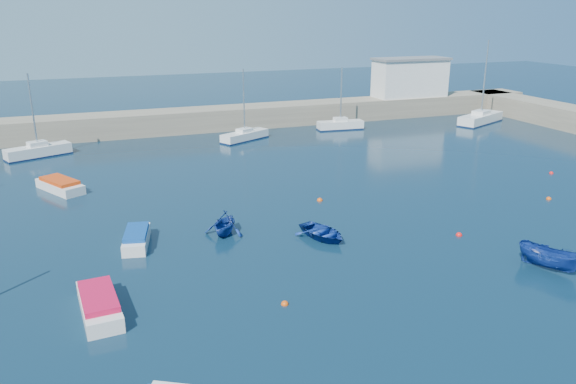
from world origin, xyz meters
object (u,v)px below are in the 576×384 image
object	(u,v)px
sailboat_8	(481,118)
motorboat_1	(137,238)
motorboat_0	(99,304)
dinghy_right	(550,258)
sailboat_5	(38,151)
harbor_office	(410,78)
motorboat_2	(60,185)
dinghy_center	(323,233)
sailboat_7	(340,125)
dinghy_left	(224,223)
sailboat_6	(245,136)

from	to	relation	value
sailboat_8	motorboat_1	world-z (taller)	sailboat_8
motorboat_0	dinghy_right	world-z (taller)	dinghy_right
sailboat_5	motorboat_1	distance (m)	27.19
harbor_office	motorboat_0	distance (m)	60.47
harbor_office	motorboat_2	bearing A→B (deg)	-156.17
motorboat_1	dinghy_right	world-z (taller)	dinghy_right
motorboat_1	dinghy_center	distance (m)	11.85
sailboat_7	dinghy_center	distance (m)	35.07
dinghy_center	dinghy_left	size ratio (longest dim) A/B	1.24
harbor_office	sailboat_7	world-z (taller)	harbor_office
sailboat_6	dinghy_center	distance (m)	29.61
sailboat_8	motorboat_2	xyz separation A→B (m)	(-51.14, -11.50, -0.19)
harbor_office	motorboat_1	xyz separation A→B (m)	(-40.91, -33.74, -4.64)
harbor_office	sailboat_5	size ratio (longest dim) A/B	1.20
dinghy_left	dinghy_right	distance (m)	19.82
sailboat_6	sailboat_7	xyz separation A→B (m)	(12.81, 1.69, 0.05)
sailboat_6	motorboat_2	size ratio (longest dim) A/B	1.55
sailboat_5	motorboat_0	xyz separation A→B (m)	(4.17, -34.29, -0.13)
sailboat_5	dinghy_center	bearing A→B (deg)	-170.62
motorboat_1	motorboat_2	bearing A→B (deg)	120.81
sailboat_5	sailboat_7	xyz separation A→B (m)	(34.43, 1.67, -0.04)
sailboat_7	motorboat_0	distance (m)	47.00
motorboat_2	dinghy_right	xyz separation A→B (m)	(26.30, -25.55, 0.23)
dinghy_center	dinghy_right	bearing A→B (deg)	-58.35
motorboat_0	dinghy_left	world-z (taller)	dinghy_left
motorboat_0	dinghy_center	distance (m)	14.88
dinghy_right	dinghy_left	bearing A→B (deg)	119.41
sailboat_6	motorboat_2	xyz separation A→B (m)	(-19.45, -12.67, -0.07)
sailboat_5	dinghy_left	bearing A→B (deg)	-177.33
sailboat_5	sailboat_6	xyz separation A→B (m)	(21.62, -0.02, -0.09)
sailboat_7	motorboat_1	xyz separation A→B (m)	(-27.62, -27.99, -0.13)
harbor_office	dinghy_right	bearing A→B (deg)	-112.86
motorboat_2	dinghy_center	xyz separation A→B (m)	(16.07, -16.75, -0.09)
harbor_office	sailboat_8	xyz separation A→B (m)	(5.59, -8.61, -4.43)
sailboat_8	motorboat_1	distance (m)	52.85
motorboat_0	dinghy_center	world-z (taller)	motorboat_0
sailboat_5	dinghy_left	world-z (taller)	sailboat_5
motorboat_1	dinghy_left	xyz separation A→B (m)	(5.63, -0.26, 0.33)
sailboat_6	motorboat_0	world-z (taller)	sailboat_6
motorboat_2	dinghy_center	world-z (taller)	motorboat_2
sailboat_6	dinghy_left	size ratio (longest dim) A/B	2.66
sailboat_6	dinghy_center	size ratio (longest dim) A/B	2.15
sailboat_6	motorboat_1	bearing A→B (deg)	122.41
sailboat_8	dinghy_left	xyz separation A→B (m)	(-40.87, -25.39, 0.12)
dinghy_center	dinghy_left	world-z (taller)	dinghy_left
dinghy_center	motorboat_0	bearing A→B (deg)	-178.62
motorboat_1	motorboat_2	size ratio (longest dim) A/B	0.82
harbor_office	sailboat_5	xyz separation A→B (m)	(-47.71, -7.42, -4.47)
harbor_office	sailboat_8	size ratio (longest dim) A/B	0.95
sailboat_5	dinghy_center	size ratio (longest dim) A/B	2.24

